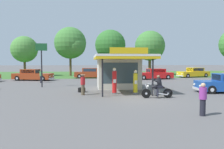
{
  "coord_description": "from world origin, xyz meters",
  "views": [
    {
      "loc": [
        -3.46,
        -14.26,
        2.48
      ],
      "look_at": [
        -1.43,
        4.15,
        1.4
      ],
      "focal_mm": 34.62,
      "sensor_mm": 36.0,
      "label": 1
    }
  ],
  "objects_px": {
    "parked_car_back_row_far_right": "(33,75)",
    "spare_tire_stack": "(82,90)",
    "parked_car_back_row_right": "(154,74)",
    "gas_pump_nearside": "(114,82)",
    "bystander_strolling_foreground": "(203,99)",
    "parked_car_back_row_centre_left": "(194,73)",
    "parked_car_back_row_far_left": "(91,73)",
    "gas_pump_offside": "(135,83)",
    "bystander_standing_back_lot": "(83,84)",
    "bystander_chatting_near_pumps": "(41,76)",
    "motorcycle_with_rider": "(158,89)",
    "roadside_pole_sign": "(41,57)"
  },
  "relations": [
    {
      "from": "parked_car_back_row_centre_left",
      "to": "parked_car_back_row_far_left",
      "type": "bearing_deg",
      "value": -179.99
    },
    {
      "from": "gas_pump_nearside",
      "to": "bystander_strolling_foreground",
      "type": "distance_m",
      "value": 7.87
    },
    {
      "from": "gas_pump_offside",
      "to": "parked_car_back_row_far_left",
      "type": "xyz_separation_m",
      "value": [
        -3.27,
        16.91,
        -0.13
      ]
    },
    {
      "from": "gas_pump_nearside",
      "to": "bystander_strolling_foreground",
      "type": "xyz_separation_m",
      "value": [
        3.22,
        -7.18,
        -0.14
      ]
    },
    {
      "from": "motorcycle_with_rider",
      "to": "parked_car_back_row_far_left",
      "type": "distance_m",
      "value": 19.57
    },
    {
      "from": "gas_pump_offside",
      "to": "spare_tire_stack",
      "type": "xyz_separation_m",
      "value": [
        -4.21,
        1.34,
        -0.66
      ]
    },
    {
      "from": "bystander_chatting_near_pumps",
      "to": "parked_car_back_row_far_right",
      "type": "bearing_deg",
      "value": 117.32
    },
    {
      "from": "motorcycle_with_rider",
      "to": "parked_car_back_row_far_left",
      "type": "xyz_separation_m",
      "value": [
        -4.34,
        19.08,
        0.06
      ]
    },
    {
      "from": "gas_pump_nearside",
      "to": "parked_car_back_row_right",
      "type": "height_order",
      "value": "gas_pump_nearside"
    },
    {
      "from": "gas_pump_nearside",
      "to": "spare_tire_stack",
      "type": "bearing_deg",
      "value": 152.27
    },
    {
      "from": "gas_pump_offside",
      "to": "bystander_standing_back_lot",
      "type": "xyz_separation_m",
      "value": [
        -4.07,
        -0.24,
        -0.02
      ]
    },
    {
      "from": "gas_pump_nearside",
      "to": "bystander_standing_back_lot",
      "type": "distance_m",
      "value": 2.43
    },
    {
      "from": "roadside_pole_sign",
      "to": "motorcycle_with_rider",
      "type": "bearing_deg",
      "value": -38.65
    },
    {
      "from": "parked_car_back_row_centre_left",
      "to": "parked_car_back_row_right",
      "type": "relative_size",
      "value": 0.99
    },
    {
      "from": "gas_pump_nearside",
      "to": "motorcycle_with_rider",
      "type": "bearing_deg",
      "value": -38.4
    },
    {
      "from": "parked_car_back_row_far_right",
      "to": "bystander_strolling_foreground",
      "type": "relative_size",
      "value": 3.67
    },
    {
      "from": "bystander_standing_back_lot",
      "to": "parked_car_back_row_right",
      "type": "bearing_deg",
      "value": 54.82
    },
    {
      "from": "motorcycle_with_rider",
      "to": "bystander_strolling_foreground",
      "type": "xyz_separation_m",
      "value": [
        0.49,
        -5.02,
        0.14
      ]
    },
    {
      "from": "gas_pump_offside",
      "to": "parked_car_back_row_centre_left",
      "type": "height_order",
      "value": "gas_pump_offside"
    },
    {
      "from": "motorcycle_with_rider",
      "to": "parked_car_back_row_centre_left",
      "type": "height_order",
      "value": "motorcycle_with_rider"
    },
    {
      "from": "motorcycle_with_rider",
      "to": "bystander_chatting_near_pumps",
      "type": "bearing_deg",
      "value": 130.7
    },
    {
      "from": "parked_car_back_row_far_left",
      "to": "parked_car_back_row_far_right",
      "type": "bearing_deg",
      "value": -156.65
    },
    {
      "from": "motorcycle_with_rider",
      "to": "parked_car_back_row_right",
      "type": "xyz_separation_m",
      "value": [
        4.67,
        15.85,
        0.05
      ]
    },
    {
      "from": "motorcycle_with_rider",
      "to": "parked_car_back_row_far_right",
      "type": "height_order",
      "value": "motorcycle_with_rider"
    },
    {
      "from": "roadside_pole_sign",
      "to": "gas_pump_offside",
      "type": "bearing_deg",
      "value": -32.65
    },
    {
      "from": "roadside_pole_sign",
      "to": "spare_tire_stack",
      "type": "xyz_separation_m",
      "value": [
        3.98,
        -3.91,
        -2.78
      ]
    },
    {
      "from": "parked_car_back_row_right",
      "to": "bystander_chatting_near_pumps",
      "type": "distance_m",
      "value": 15.47
    },
    {
      "from": "roadside_pole_sign",
      "to": "parked_car_back_row_centre_left",
      "type": "bearing_deg",
      "value": 28.34
    },
    {
      "from": "gas_pump_nearside",
      "to": "motorcycle_with_rider",
      "type": "distance_m",
      "value": 3.5
    },
    {
      "from": "parked_car_back_row_far_left",
      "to": "parked_car_back_row_right",
      "type": "height_order",
      "value": "parked_car_back_row_far_left"
    },
    {
      "from": "bystander_strolling_foreground",
      "to": "spare_tire_stack",
      "type": "bearing_deg",
      "value": 124.13
    },
    {
      "from": "gas_pump_offside",
      "to": "parked_car_back_row_centre_left",
      "type": "bearing_deg",
      "value": 51.57
    },
    {
      "from": "gas_pump_offside",
      "to": "roadside_pole_sign",
      "type": "bearing_deg",
      "value": 147.35
    },
    {
      "from": "bystander_standing_back_lot",
      "to": "roadside_pole_sign",
      "type": "distance_m",
      "value": 7.2
    },
    {
      "from": "gas_pump_nearside",
      "to": "bystander_standing_back_lot",
      "type": "height_order",
      "value": "gas_pump_nearside"
    },
    {
      "from": "gas_pump_nearside",
      "to": "gas_pump_offside",
      "type": "distance_m",
      "value": 1.66
    },
    {
      "from": "parked_car_back_row_right",
      "to": "spare_tire_stack",
      "type": "distance_m",
      "value": 15.86
    },
    {
      "from": "motorcycle_with_rider",
      "to": "bystander_strolling_foreground",
      "type": "height_order",
      "value": "motorcycle_with_rider"
    },
    {
      "from": "spare_tire_stack",
      "to": "bystander_strolling_foreground",
      "type": "bearing_deg",
      "value": -55.87
    },
    {
      "from": "parked_car_back_row_far_left",
      "to": "parked_car_back_row_right",
      "type": "distance_m",
      "value": 9.57
    },
    {
      "from": "gas_pump_nearside",
      "to": "roadside_pole_sign",
      "type": "distance_m",
      "value": 8.63
    },
    {
      "from": "motorcycle_with_rider",
      "to": "parked_car_back_row_right",
      "type": "bearing_deg",
      "value": 73.59
    },
    {
      "from": "parked_car_back_row_far_right",
      "to": "spare_tire_stack",
      "type": "relative_size",
      "value": 9.32
    },
    {
      "from": "parked_car_back_row_right",
      "to": "spare_tire_stack",
      "type": "height_order",
      "value": "parked_car_back_row_right"
    },
    {
      "from": "bystander_strolling_foreground",
      "to": "parked_car_back_row_far_right",
      "type": "bearing_deg",
      "value": 121.55
    },
    {
      "from": "spare_tire_stack",
      "to": "parked_car_back_row_far_left",
      "type": "bearing_deg",
      "value": 86.52
    },
    {
      "from": "roadside_pole_sign",
      "to": "parked_car_back_row_right",
      "type": "bearing_deg",
      "value": 31.15
    },
    {
      "from": "bystander_standing_back_lot",
      "to": "parked_car_back_row_far_left",
      "type": "bearing_deg",
      "value": 87.32
    },
    {
      "from": "gas_pump_offside",
      "to": "roadside_pole_sign",
      "type": "distance_m",
      "value": 9.96
    },
    {
      "from": "motorcycle_with_rider",
      "to": "bystander_chatting_near_pumps",
      "type": "distance_m",
      "value": 15.82
    }
  ]
}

